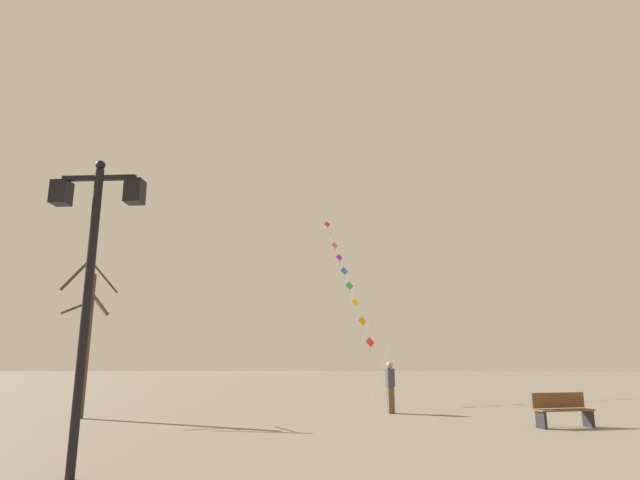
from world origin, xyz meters
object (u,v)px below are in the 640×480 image
(twin_lantern_lamp_post, at_px, (92,250))
(park_bench, at_px, (562,410))
(kite_train, at_px, (348,281))
(kite_flyer, at_px, (390,386))
(bare_tree, at_px, (86,337))

(twin_lantern_lamp_post, distance_m, park_bench, 12.42)
(twin_lantern_lamp_post, xyz_separation_m, kite_train, (4.07, 19.20, 2.31))
(kite_train, relative_size, park_bench, 8.15)
(kite_flyer, height_order, bare_tree, bare_tree)
(kite_train, xyz_separation_m, bare_tree, (-8.31, -10.70, -3.29))
(park_bench, bearing_deg, twin_lantern_lamp_post, -161.24)
(twin_lantern_lamp_post, distance_m, kite_train, 19.77)
(twin_lantern_lamp_post, xyz_separation_m, bare_tree, (-4.24, 8.50, -0.99))
(twin_lantern_lamp_post, xyz_separation_m, park_bench, (9.81, 6.99, -3.02))
(twin_lantern_lamp_post, height_order, kite_train, kite_train)
(kite_train, bearing_deg, twin_lantern_lamp_post, -101.96)
(kite_train, relative_size, bare_tree, 2.62)
(kite_flyer, bearing_deg, park_bench, -140.92)
(twin_lantern_lamp_post, distance_m, kite_flyer, 12.33)
(bare_tree, relative_size, park_bench, 3.11)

